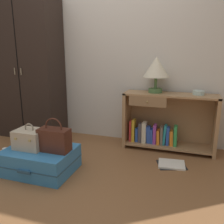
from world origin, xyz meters
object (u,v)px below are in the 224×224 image
(handbag, at_px, (54,139))
(bowl, at_px, (199,93))
(open_book_on_floor, at_px, (172,164))
(table_lamp, at_px, (156,68))
(suitcase_large, at_px, (41,160))
(bookshelf, at_px, (165,123))
(bottle, at_px, (5,157))
(wardrobe, at_px, (29,70))
(train_case, at_px, (30,139))

(handbag, bearing_deg, bowl, 37.69)
(open_book_on_floor, bearing_deg, bowl, 64.62)
(table_lamp, distance_m, suitcase_large, 1.70)
(bookshelf, height_order, bottle, bookshelf)
(wardrobe, xyz_separation_m, bowl, (2.28, 0.09, -0.22))
(wardrobe, relative_size, bottle, 9.98)
(table_lamp, bearing_deg, wardrobe, -177.13)
(suitcase_large, bearing_deg, bowl, 34.45)
(handbag, height_order, bottle, handbag)
(table_lamp, xyz_separation_m, bowl, (0.51, -0.00, -0.27))
(table_lamp, height_order, open_book_on_floor, table_lamp)
(table_lamp, relative_size, suitcase_large, 0.63)
(bookshelf, xyz_separation_m, suitcase_large, (-1.15, -1.02, -0.21))
(bottle, xyz_separation_m, open_book_on_floor, (1.75, 0.55, -0.08))
(train_case, xyz_separation_m, open_book_on_floor, (1.39, 0.57, -0.34))
(bookshelf, xyz_separation_m, train_case, (-1.25, -1.03, 0.01))
(bowl, bearing_deg, handbag, -142.31)
(bottle, bearing_deg, bookshelf, 32.21)
(bookshelf, xyz_separation_m, bowl, (0.37, 0.02, 0.40))
(bookshelf, height_order, table_lamp, table_lamp)
(suitcase_large, bearing_deg, train_case, -176.19)
(handbag, xyz_separation_m, bottle, (-0.63, 0.00, -0.28))
(handbag, bearing_deg, train_case, -177.67)
(suitcase_large, distance_m, handbag, 0.30)
(table_lamp, bearing_deg, bowl, -0.29)
(bottle, bearing_deg, bowl, 27.56)
(table_lamp, relative_size, train_case, 1.47)
(wardrobe, distance_m, handbag, 1.46)
(suitcase_large, bearing_deg, table_lamp, 46.03)
(suitcase_large, distance_m, bottle, 0.46)
(wardrobe, height_order, open_book_on_floor, wardrobe)
(bowl, distance_m, open_book_on_floor, 0.90)
(wardrobe, distance_m, bookshelf, 2.01)
(suitcase_large, height_order, bottle, suitcase_large)
(bowl, xyz_separation_m, handbag, (-1.34, -1.04, -0.37))
(suitcase_large, relative_size, bottle, 3.62)
(bookshelf, height_order, handbag, bookshelf)
(bowl, bearing_deg, bottle, -152.44)
(bowl, relative_size, suitcase_large, 0.20)
(table_lamp, distance_m, bowl, 0.58)
(table_lamp, relative_size, open_book_on_floor, 1.21)
(bookshelf, relative_size, table_lamp, 2.57)
(bookshelf, bearing_deg, wardrobe, -177.97)
(wardrobe, height_order, bookshelf, wardrobe)
(suitcase_large, bearing_deg, handbag, 1.48)
(wardrobe, distance_m, train_case, 1.31)
(train_case, height_order, open_book_on_floor, train_case)
(table_lamp, distance_m, open_book_on_floor, 1.15)
(table_lamp, height_order, bottle, table_lamp)
(train_case, relative_size, bottle, 1.55)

